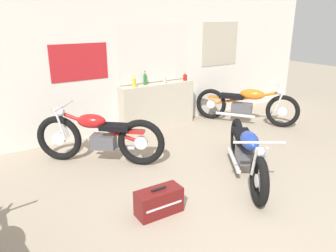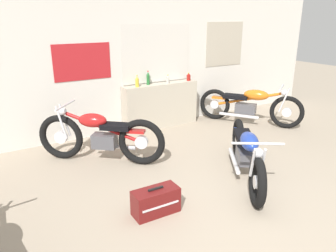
% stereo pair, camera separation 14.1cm
% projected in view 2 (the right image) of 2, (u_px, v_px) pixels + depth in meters
% --- Properties ---
extents(ground_plane, '(24.00, 24.00, 0.00)m').
position_uv_depth(ground_plane, '(256.00, 216.00, 3.85)').
color(ground_plane, gray).
extents(wall_back, '(10.00, 0.07, 2.80)m').
position_uv_depth(wall_back, '(126.00, 61.00, 6.35)').
color(wall_back, silver).
rests_on(wall_back, ground_plane).
extents(sill_counter, '(1.64, 0.28, 0.92)m').
position_uv_depth(sill_counter, '(161.00, 105.00, 6.83)').
color(sill_counter, '#B7AD99').
rests_on(sill_counter, ground_plane).
extents(bottle_leftmost, '(0.07, 0.07, 0.23)m').
position_uv_depth(bottle_leftmost, '(137.00, 82.00, 6.35)').
color(bottle_leftmost, gold).
rests_on(bottle_leftmost, sill_counter).
extents(bottle_left_center, '(0.06, 0.06, 0.28)m').
position_uv_depth(bottle_left_center, '(148.00, 79.00, 6.55)').
color(bottle_left_center, '#23662D').
rests_on(bottle_left_center, sill_counter).
extents(bottle_center, '(0.06, 0.06, 0.18)m').
position_uv_depth(bottle_center, '(168.00, 79.00, 6.70)').
color(bottle_center, '#B7B2A8').
rests_on(bottle_center, sill_counter).
extents(bottle_right_center, '(0.08, 0.08, 0.17)m').
position_uv_depth(bottle_right_center, '(189.00, 77.00, 6.97)').
color(bottle_right_center, maroon).
rests_on(bottle_right_center, sill_counter).
extents(motorcycle_red, '(1.65, 1.44, 0.93)m').
position_uv_depth(motorcycle_red, '(100.00, 136.00, 5.18)').
color(motorcycle_red, black).
rests_on(motorcycle_red, ground_plane).
extents(motorcycle_blue, '(1.29, 1.85, 0.78)m').
position_uv_depth(motorcycle_blue, '(246.00, 152.00, 4.69)').
color(motorcycle_blue, black).
rests_on(motorcycle_blue, ground_plane).
extents(motorcycle_orange, '(1.34, 1.89, 0.86)m').
position_uv_depth(motorcycle_orange, '(249.00, 105.00, 7.03)').
color(motorcycle_orange, black).
rests_on(motorcycle_orange, ground_plane).
extents(hard_case_darkred, '(0.56, 0.26, 0.34)m').
position_uv_depth(hard_case_darkred, '(156.00, 201.00, 3.87)').
color(hard_case_darkred, maroon).
rests_on(hard_case_darkred, ground_plane).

